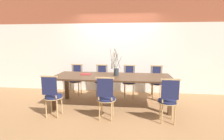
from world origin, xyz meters
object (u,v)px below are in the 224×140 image
chair_near_center (168,99)px  vase_centerpiece (116,71)px  book_stack (86,74)px  chair_far_center (129,80)px  dining_table (112,79)px

chair_near_center → vase_centerpiece: 1.48m
vase_centerpiece → chair_near_center: bearing=-37.9°
vase_centerpiece → book_stack: 0.82m
chair_far_center → book_stack: 1.36m
dining_table → chair_near_center: chair_near_center is taller
dining_table → chair_far_center: 0.94m
dining_table → chair_far_center: chair_far_center is taller
dining_table → chair_far_center: bearing=63.5°
chair_far_center → chair_near_center: bearing=116.4°
chair_far_center → dining_table: bearing=63.5°
chair_far_center → vase_centerpiece: bearing=67.8°
chair_far_center → vase_centerpiece: 0.92m
chair_far_center → book_stack: chair_far_center is taller
dining_table → vase_centerpiece: 0.23m
book_stack → chair_near_center: bearing=-25.7°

